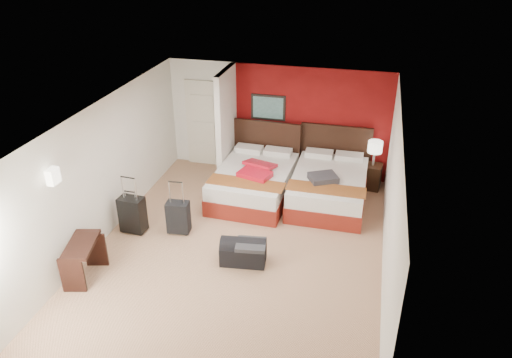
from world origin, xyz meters
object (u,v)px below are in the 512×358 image
(table_lamp, at_px, (374,153))
(duffel_bag, at_px, (243,253))
(desk, at_px, (84,261))
(nightstand, at_px, (372,176))
(bed_left, at_px, (254,183))
(suitcase_black, at_px, (133,216))
(suitcase_navy, at_px, (133,219))
(suitcase_charcoal, at_px, (178,218))
(bed_right, at_px, (329,188))
(red_suitcase_open, at_px, (257,170))

(table_lamp, relative_size, duffel_bag, 0.72)
(table_lamp, xyz_separation_m, desk, (-4.41, -4.29, -0.48))
(table_lamp, bearing_deg, duffel_bag, -121.76)
(nightstand, height_order, duffel_bag, nightstand)
(bed_left, xyz_separation_m, suitcase_black, (-1.87, -1.83, 0.02))
(suitcase_navy, xyz_separation_m, desk, (-0.10, -1.51, 0.11))
(suitcase_charcoal, relative_size, duffel_bag, 0.80)
(suitcase_black, xyz_separation_m, suitcase_navy, (-0.03, 0.06, -0.11))
(nightstand, bearing_deg, bed_left, -150.58)
(suitcase_charcoal, distance_m, desk, 1.89)
(suitcase_navy, bearing_deg, bed_left, 44.37)
(bed_right, distance_m, nightstand, 1.21)
(nightstand, relative_size, suitcase_charcoal, 0.90)
(bed_right, distance_m, red_suitcase_open, 1.52)
(red_suitcase_open, xyz_separation_m, duffel_bag, (0.28, -2.16, -0.50))
(bed_right, bearing_deg, desk, -135.75)
(suitcase_charcoal, bearing_deg, table_lamp, 32.73)
(bed_right, distance_m, desk, 4.94)
(suitcase_charcoal, bearing_deg, suitcase_black, -173.50)
(nightstand, relative_size, suitcase_black, 0.80)
(table_lamp, relative_size, suitcase_charcoal, 0.91)
(table_lamp, distance_m, suitcase_charcoal, 4.38)
(red_suitcase_open, relative_size, duffel_bag, 1.14)
(duffel_bag, distance_m, desk, 2.60)
(bed_right, height_order, suitcase_charcoal, bed_right)
(bed_right, height_order, nightstand, bed_right)
(bed_left, height_order, duffel_bag, bed_left)
(nightstand, height_order, suitcase_navy, nightstand)
(bed_right, height_order, desk, desk)
(nightstand, xyz_separation_m, table_lamp, (0.00, 0.00, 0.55))
(duffel_bag, bearing_deg, table_lamp, 51.51)
(red_suitcase_open, height_order, desk, red_suitcase_open)
(table_lamp, xyz_separation_m, suitcase_black, (-4.27, -2.84, -0.48))
(bed_right, xyz_separation_m, duffel_bag, (-1.18, -2.41, -0.13))
(suitcase_navy, bearing_deg, duffel_bag, -10.71)
(suitcase_charcoal, relative_size, suitcase_navy, 1.31)
(table_lamp, distance_m, duffel_bag, 3.89)
(bed_right, xyz_separation_m, table_lamp, (0.85, 0.86, 0.51))
(table_lamp, relative_size, suitcase_navy, 1.19)
(red_suitcase_open, distance_m, suitcase_black, 2.65)
(suitcase_black, xyz_separation_m, duffel_bag, (2.25, -0.43, -0.15))
(bed_right, relative_size, suitcase_charcoal, 3.49)
(bed_right, xyz_separation_m, suitcase_charcoal, (-2.59, -1.80, -0.01))
(suitcase_black, relative_size, desk, 0.84)
(suitcase_charcoal, distance_m, suitcase_navy, 0.88)
(suitcase_black, distance_m, desk, 1.45)
(bed_left, relative_size, duffel_bag, 2.80)
(nightstand, distance_m, desk, 6.15)
(red_suitcase_open, height_order, suitcase_charcoal, red_suitcase_open)
(table_lamp, bearing_deg, suitcase_navy, -147.13)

